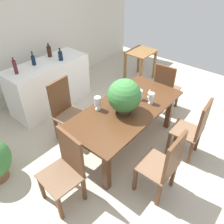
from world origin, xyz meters
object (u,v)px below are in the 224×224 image
at_px(crystal_vase_right, 140,94).
at_px(kitchen_counter, 50,85).
at_px(wine_bottle_tall, 60,56).
at_px(wine_glass, 150,91).
at_px(chair_near_left, 165,164).
at_px(chair_far_left, 65,108).
at_px(crystal_vase_left, 151,97).
at_px(wine_bottle_amber, 33,60).
at_px(flower_centerpiece, 124,96).
at_px(side_table, 141,58).
at_px(dining_table, 126,114).
at_px(wine_bottle_dark, 15,67).
at_px(chair_foot_end, 165,87).
at_px(wine_bottle_green, 49,51).
at_px(chair_near_right, 194,128).
at_px(crystal_vase_center_near, 98,102).
at_px(chair_head_end, 66,166).

height_order(crystal_vase_right, kitchen_counter, kitchen_counter).
bearing_deg(wine_bottle_tall, wine_glass, -82.62).
height_order(chair_near_left, chair_far_left, chair_far_left).
relative_size(crystal_vase_left, wine_bottle_amber, 0.70).
xyz_separation_m(flower_centerpiece, side_table, (2.12, 1.11, -0.46)).
relative_size(dining_table, side_table, 2.70).
distance_m(chair_far_left, wine_bottle_dark, 1.10).
relative_size(chair_foot_end, crystal_vase_left, 5.58).
distance_m(wine_bottle_dark, wine_bottle_tall, 0.85).
xyz_separation_m(chair_foot_end, wine_glass, (-0.75, -0.09, 0.30)).
xyz_separation_m(crystal_vase_left, wine_bottle_tall, (-0.10, 1.94, 0.17)).
xyz_separation_m(wine_glass, side_table, (1.55, 1.19, -0.29)).
height_order(crystal_vase_left, wine_bottle_green, wine_bottle_green).
bearing_deg(wine_bottle_amber, chair_far_left, -102.55).
relative_size(chair_near_left, wine_bottle_dark, 3.51).
distance_m(chair_far_left, wine_glass, 1.39).
distance_m(dining_table, wine_bottle_green, 2.08).
bearing_deg(crystal_vase_right, side_table, 32.91).
height_order(wine_glass, wine_bottle_amber, wine_bottle_amber).
bearing_deg(chair_near_right, crystal_vase_center_near, -62.47).
bearing_deg(chair_foot_end, dining_table, 86.01).
distance_m(crystal_vase_center_near, wine_glass, 0.87).
xyz_separation_m(crystal_vase_center_near, side_table, (2.32, 0.78, -0.32)).
xyz_separation_m(chair_foot_end, chair_far_left, (-1.66, 0.92, 0.03)).
distance_m(chair_head_end, crystal_vase_left, 1.59).
xyz_separation_m(flower_centerpiece, wine_bottle_amber, (-0.12, 1.96, 0.02)).
bearing_deg(chair_foot_end, chair_near_right, 135.58).
relative_size(dining_table, crystal_vase_right, 11.99).
height_order(wine_glass, wine_bottle_dark, wine_bottle_dark).
xyz_separation_m(crystal_vase_center_near, wine_glass, (0.77, -0.40, -0.03)).
bearing_deg(chair_head_end, crystal_vase_right, 94.91).
bearing_deg(crystal_vase_left, crystal_vase_center_near, 140.72).
height_order(crystal_vase_right, wine_bottle_dark, wine_bottle_dark).
distance_m(chair_near_left, crystal_vase_left, 1.08).
relative_size(chair_far_left, flower_centerpiece, 2.04).
distance_m(dining_table, wine_bottle_tall, 1.79).
bearing_deg(crystal_vase_left, chair_near_right, -81.11).
bearing_deg(wine_bottle_amber, wine_glass, -71.49).
distance_m(chair_far_left, wine_bottle_green, 1.38).
bearing_deg(crystal_vase_left, kitchen_counter, 99.90).
relative_size(chair_head_end, wine_bottle_dark, 3.45).
bearing_deg(chair_near_left, flower_centerpiece, -110.58).
height_order(chair_near_right, crystal_vase_right, chair_near_right).
distance_m(chair_near_right, chair_far_left, 2.02).
bearing_deg(chair_far_left, wine_bottle_dark, 94.29).
relative_size(chair_near_right, crystal_vase_right, 6.27).
height_order(chair_foot_end, wine_bottle_green, wine_bottle_green).
bearing_deg(chair_foot_end, wine_bottle_dark, 40.33).
xyz_separation_m(crystal_vase_left, wine_bottle_green, (-0.12, 2.24, 0.19)).
relative_size(crystal_vase_right, wine_bottle_green, 0.61).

